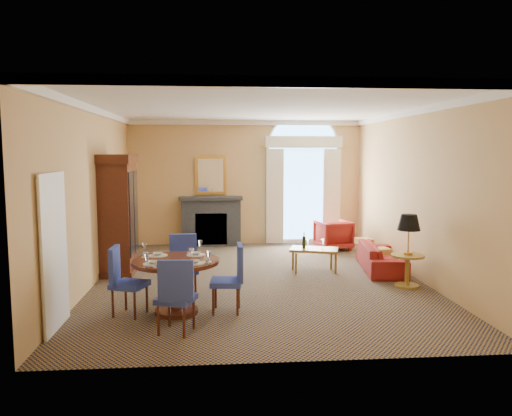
{
  "coord_description": "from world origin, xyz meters",
  "views": [
    {
      "loc": [
        -0.81,
        -9.17,
        2.39
      ],
      "look_at": [
        0.0,
        0.5,
        1.3
      ],
      "focal_mm": 35.0,
      "sensor_mm": 36.0,
      "label": 1
    }
  ],
  "objects": [
    {
      "name": "armoire",
      "position": [
        -2.72,
        0.82,
        1.13
      ],
      "size": [
        0.67,
        1.19,
        2.35
      ],
      "color": "#3C180D",
      "rests_on": "ground"
    },
    {
      "name": "armchair",
      "position": [
        2.1,
        2.75,
        0.36
      ],
      "size": [
        0.92,
        0.93,
        0.72
      ],
      "primitive_type": "imported",
      "rotation": [
        0.0,
        0.0,
        3.34
      ],
      "color": "maroon",
      "rests_on": "ground"
    },
    {
      "name": "dining_chair_west",
      "position": [
        -2.16,
        -1.91,
        0.58
      ],
      "size": [
        0.59,
        0.59,
        1.02
      ],
      "rotation": [
        0.0,
        0.0,
        -1.94
      ],
      "color": "#263796",
      "rests_on": "ground"
    },
    {
      "name": "side_table",
      "position": [
        2.6,
        -0.73,
        0.83
      ],
      "size": [
        0.58,
        0.58,
        1.27
      ],
      "color": "olive",
      "rests_on": "ground"
    },
    {
      "name": "dining_table",
      "position": [
        -1.39,
        -1.88,
        0.6
      ],
      "size": [
        1.29,
        1.29,
        1.01
      ],
      "color": "#3C180D",
      "rests_on": "ground"
    },
    {
      "name": "dining_chair_east",
      "position": [
        -0.55,
        -1.88,
        0.58
      ],
      "size": [
        0.5,
        0.5,
        1.02
      ],
      "rotation": [
        0.0,
        0.0,
        1.47
      ],
      "color": "#263796",
      "rests_on": "ground"
    },
    {
      "name": "dining_chair_north",
      "position": [
        -1.35,
        -0.95,
        0.58
      ],
      "size": [
        0.56,
        0.56,
        1.02
      ],
      "rotation": [
        0.0,
        0.0,
        3.41
      ],
      "color": "#263796",
      "rests_on": "ground"
    },
    {
      "name": "sofa",
      "position": [
        2.55,
        0.51,
        0.27
      ],
      "size": [
        0.97,
        1.93,
        0.54
      ],
      "primitive_type": "imported",
      "rotation": [
        0.0,
        0.0,
        1.44
      ],
      "color": "maroon",
      "rests_on": "ground"
    },
    {
      "name": "dining_chair_south",
      "position": [
        -1.32,
        -2.78,
        0.58
      ],
      "size": [
        0.58,
        0.58,
        1.02
      ],
      "rotation": [
        0.0,
        0.0,
        -0.32
      ],
      "color": "#263796",
      "rests_on": "ground"
    },
    {
      "name": "ground",
      "position": [
        0.0,
        0.0,
        0.0
      ],
      "size": [
        7.5,
        7.5,
        0.0
      ],
      "primitive_type": "plane",
      "color": "#12193A",
      "rests_on": "ground"
    },
    {
      "name": "coffee_table",
      "position": [
        1.16,
        0.51,
        0.44
      ],
      "size": [
        1.05,
        0.76,
        0.8
      ],
      "rotation": [
        0.0,
        0.0,
        -0.28
      ],
      "color": "olive",
      "rests_on": "ground"
    },
    {
      "name": "room_envelope",
      "position": [
        -0.03,
        0.67,
        2.51
      ],
      "size": [
        6.04,
        7.52,
        3.45
      ],
      "color": "tan",
      "rests_on": "ground"
    }
  ]
}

